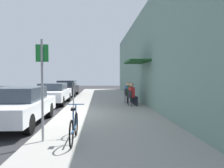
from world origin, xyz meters
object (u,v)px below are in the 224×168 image
parked_car_2 (67,88)px  seated_patron_1 (130,92)px  parking_meter (73,93)px  seated_patron_0 (133,93)px  parked_car_1 (53,93)px  parked_car_0 (19,105)px  cafe_chair_1 (129,95)px  seated_patron_2 (129,91)px  street_sign (42,82)px  bicycle_0 (74,127)px  cafe_chair_2 (128,95)px  cafe_chair_0 (132,97)px

parked_car_2 → seated_patron_1: seated_patron_1 is taller
parking_meter → seated_patron_0: bearing=1.5°
parked_car_1 → parking_meter: 2.69m
parked_car_0 → parked_car_2: (0.00, 11.84, -0.00)m
cafe_chair_1 → seated_patron_2: bearing=85.1°
street_sign → seated_patron_2: 8.62m
parked_car_2 → seated_patron_2: seated_patron_2 is taller
parked_car_2 → parked_car_0: bearing=-90.0°
seated_patron_1 → seated_patron_2: (0.00, 0.70, 0.00)m
bicycle_0 → seated_patron_1: size_ratio=1.33×
parked_car_1 → parked_car_2: parked_car_2 is taller
seated_patron_0 → cafe_chair_1: (-0.06, 0.91, -0.19)m
cafe_chair_2 → seated_patron_0: bearing=-87.9°
parked_car_2 → cafe_chair_2: 8.01m
bicycle_0 → cafe_chair_1: bearing=71.5°
bicycle_0 → cafe_chair_2: bearing=72.9°
parked_car_0 → parked_car_2: same height
bicycle_0 → seated_patron_2: size_ratio=1.33×
bicycle_0 → seated_patron_2: 8.36m
parked_car_2 → cafe_chair_0: size_ratio=5.06×
parked_car_0 → parking_meter: 4.04m
cafe_chair_2 → parked_car_1: bearing=173.5°
cafe_chair_1 → seated_patron_1: size_ratio=0.67×
cafe_chair_0 → parked_car_1: bearing=155.8°
cafe_chair_2 → seated_patron_2: (0.06, 0.02, 0.19)m
parked_car_2 → seated_patron_0: (4.80, -8.03, 0.10)m
cafe_chair_1 → parking_meter: bearing=-162.6°
parked_car_1 → bicycle_0: (2.30, -8.49, -0.22)m
street_sign → cafe_chair_2: 8.60m
parked_car_1 → cafe_chair_0: size_ratio=5.06×
parked_car_2 → cafe_chair_2: (4.74, -6.46, -0.09)m
parked_car_2 → seated_patron_2: (4.80, -6.44, 0.10)m
parked_car_1 → cafe_chair_1: 4.89m
parking_meter → cafe_chair_0: (3.19, 0.07, -0.26)m
seated_patron_1 → cafe_chair_1: bearing=165.3°
seated_patron_1 → seated_patron_2: size_ratio=1.00×
seated_patron_0 → cafe_chair_1: bearing=93.7°
street_sign → parked_car_0: bearing=120.7°
parked_car_1 → bicycle_0: 8.80m
bicycle_0 → seated_patron_0: seated_patron_0 is taller
parked_car_0 → seated_patron_1: size_ratio=3.41×
street_sign → seated_patron_2: size_ratio=2.02×
parked_car_2 → seated_patron_1: size_ratio=3.41×
parked_car_0 → parked_car_1: parked_car_0 is taller
parked_car_0 → bicycle_0: 3.46m
cafe_chair_2 → bicycle_0: bearing=-107.1°
seated_patron_0 → seated_patron_2: size_ratio=1.00×
parking_meter → cafe_chair_0: parking_meter is taller
parked_car_1 → cafe_chair_0: (4.74, -2.13, -0.08)m
parked_car_0 → parked_car_1: size_ratio=1.00×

